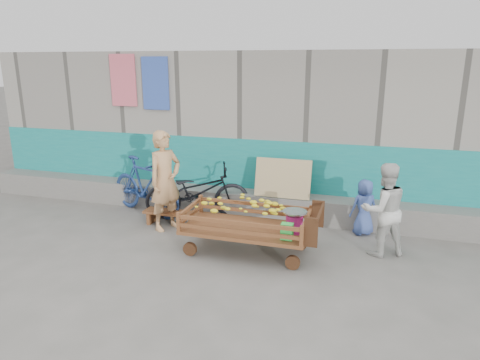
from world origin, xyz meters
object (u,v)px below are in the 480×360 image
(banana_cart, at_px, (244,216))
(vendor_man, at_px, (165,181))
(child, at_px, (364,207))
(bench, at_px, (172,215))
(woman, at_px, (384,210))
(bicycle_blue, at_px, (145,186))
(bicycle_dark, at_px, (197,192))

(banana_cart, bearing_deg, vendor_man, 160.20)
(child, bearing_deg, banana_cart, 6.84)
(bench, relative_size, vendor_man, 0.59)
(banana_cart, height_order, woman, woman)
(bench, bearing_deg, bicycle_blue, 150.92)
(woman, xyz_separation_m, child, (-0.28, 0.73, -0.23))
(vendor_man, xyz_separation_m, bicycle_blue, (-0.71, 0.57, -0.31))
(bicycle_dark, height_order, bicycle_blue, bicycle_blue)
(child, bearing_deg, bicycle_dark, -28.65)
(bench, xyz_separation_m, woman, (3.52, -0.17, 0.52))
(woman, bearing_deg, child, -94.70)
(child, height_order, bicycle_blue, bicycle_blue)
(bench, bearing_deg, woman, -2.80)
(bench, relative_size, child, 1.06)
(child, bearing_deg, bench, -20.28)
(banana_cart, bearing_deg, woman, 15.49)
(vendor_man, height_order, woman, vendor_man)
(vendor_man, relative_size, child, 1.81)
(vendor_man, distance_m, woman, 3.54)
(vendor_man, bearing_deg, child, -51.80)
(child, distance_m, bicycle_dark, 2.95)
(vendor_man, bearing_deg, bicycle_dark, 0.27)
(child, xyz_separation_m, bicycle_blue, (-3.97, -0.15, 0.07))
(bicycle_dark, bearing_deg, child, -110.92)
(bench, relative_size, bicycle_blue, 0.55)
(vendor_man, distance_m, bicycle_blue, 0.96)
(bench, bearing_deg, banana_cart, -25.09)
(bicycle_dark, relative_size, bicycle_blue, 1.05)
(bench, xyz_separation_m, bicycle_dark, (0.30, 0.49, 0.32))
(bicycle_dark, bearing_deg, bench, 126.42)
(bicycle_blue, bearing_deg, woman, -76.29)
(child, relative_size, bicycle_blue, 0.52)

